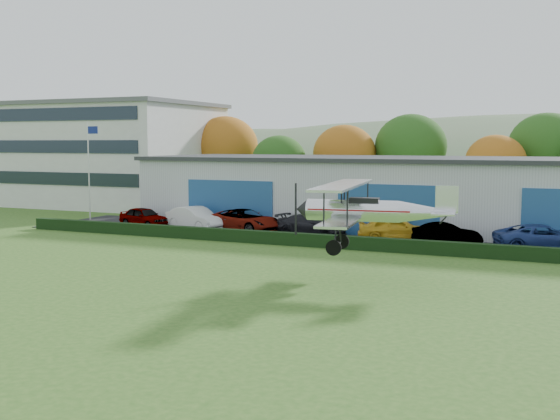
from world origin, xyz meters
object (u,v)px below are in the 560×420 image
at_px(car_3, 312,225).
at_px(car_5, 447,234).
at_px(office_block, 109,154).
at_px(flagpole, 90,162).
at_px(car_2, 245,221).
at_px(biplane, 366,209).
at_px(hangar, 408,192).
at_px(car_1, 195,218).
at_px(car_4, 396,228).
at_px(car_6, 543,238).
at_px(car_0, 144,217).

bearing_deg(car_3, car_5, -87.51).
relative_size(office_block, flagpole, 2.57).
distance_m(office_block, flagpole, 15.33).
xyz_separation_m(car_2, biplane, (12.79, -13.11, 2.55)).
height_order(hangar, office_block, office_block).
bearing_deg(hangar, car_2, -143.35).
bearing_deg(biplane, car_5, 74.92).
relative_size(flagpole, car_1, 1.58).
bearing_deg(car_1, car_4, -68.62).
bearing_deg(car_6, car_0, 67.04).
height_order(car_2, car_6, car_2).
height_order(car_1, biplane, biplane).
distance_m(car_2, car_4, 11.01).
bearing_deg(car_0, flagpole, 88.54).
bearing_deg(car_5, flagpole, 70.57).
relative_size(hangar, car_2, 7.07).
height_order(flagpole, car_0, flagpole).
xyz_separation_m(car_0, car_4, (19.28, 0.26, 0.09)).
distance_m(hangar, car_0, 20.03).
height_order(car_2, car_3, car_2).
bearing_deg(biplane, car_3, 112.56).
bearing_deg(biplane, car_4, 90.08).
relative_size(flagpole, car_5, 1.88).
bearing_deg(car_6, car_2, 65.58).
xyz_separation_m(car_3, car_5, (9.27, -0.87, -0.02)).
distance_m(car_4, car_5, 3.41).
bearing_deg(flagpole, car_3, -4.15).
relative_size(car_3, car_6, 0.89).
distance_m(flagpole, car_2, 15.45).
distance_m(car_0, car_6, 28.21).
height_order(car_1, car_6, car_1).
bearing_deg(car_6, biplane, 127.54).
bearing_deg(car_6, office_block, 47.89).
bearing_deg(hangar, biplane, -82.34).
height_order(flagpole, car_1, flagpole).
xyz_separation_m(car_0, car_2, (8.27, 0.48, 0.06)).
height_order(car_5, biplane, biplane).
distance_m(car_1, car_6, 23.74).
bearing_deg(car_6, car_1, 66.96).
relative_size(flagpole, car_0, 1.85).
distance_m(office_block, car_6, 45.69).
height_order(car_2, car_4, car_4).
xyz_separation_m(flagpole, car_4, (25.87, -1.70, -3.91)).
distance_m(car_2, car_5, 14.39).
xyz_separation_m(car_2, car_5, (14.36, -0.84, -0.10)).
bearing_deg(car_2, car_3, -72.47).
height_order(car_1, car_3, car_1).
bearing_deg(flagpole, office_block, 121.97).
bearing_deg(car_2, car_6, -74.45).
xyz_separation_m(hangar, car_4, (0.99, -7.68, -1.78)).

